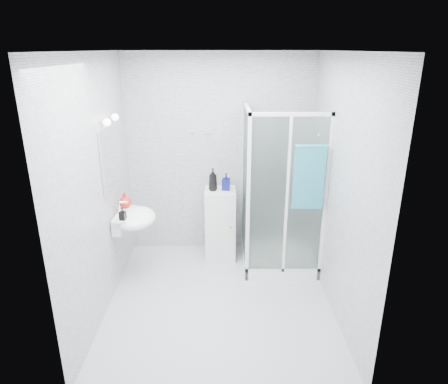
{
  "coord_description": "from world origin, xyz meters",
  "views": [
    {
      "loc": [
        0.03,
        -3.73,
        2.62
      ],
      "look_at": [
        0.05,
        0.35,
        1.15
      ],
      "focal_mm": 32.0,
      "sensor_mm": 36.0,
      "label": 1
    }
  ],
  "objects_px": {
    "storage_cabinet": "(220,224)",
    "shampoo_bottle_b": "(226,182)",
    "wall_basin": "(133,218)",
    "hand_towel": "(309,176)",
    "shower_enclosure": "(273,234)",
    "shampoo_bottle_a": "(213,180)",
    "soap_dispenser_orange": "(125,200)",
    "soap_dispenser_black": "(123,214)"
  },
  "relations": [
    {
      "from": "storage_cabinet",
      "to": "soap_dispenser_orange",
      "type": "distance_m",
      "value": 1.27
    },
    {
      "from": "wall_basin",
      "to": "shampoo_bottle_a",
      "type": "xyz_separation_m",
      "value": [
        0.9,
        0.55,
        0.28
      ]
    },
    {
      "from": "storage_cabinet",
      "to": "soap_dispenser_black",
      "type": "height_order",
      "value": "soap_dispenser_black"
    },
    {
      "from": "shampoo_bottle_a",
      "to": "soap_dispenser_orange",
      "type": "height_order",
      "value": "shampoo_bottle_a"
    },
    {
      "from": "shampoo_bottle_a",
      "to": "soap_dispenser_orange",
      "type": "relative_size",
      "value": 1.55
    },
    {
      "from": "shampoo_bottle_b",
      "to": "soap_dispenser_orange",
      "type": "distance_m",
      "value": 1.26
    },
    {
      "from": "soap_dispenser_black",
      "to": "shampoo_bottle_a",
      "type": "bearing_deg",
      "value": 37.43
    },
    {
      "from": "hand_towel",
      "to": "soap_dispenser_orange",
      "type": "distance_m",
      "value": 2.13
    },
    {
      "from": "hand_towel",
      "to": "wall_basin",
      "type": "bearing_deg",
      "value": 177.51
    },
    {
      "from": "wall_basin",
      "to": "hand_towel",
      "type": "bearing_deg",
      "value": -2.49
    },
    {
      "from": "wall_basin",
      "to": "storage_cabinet",
      "type": "height_order",
      "value": "wall_basin"
    },
    {
      "from": "hand_towel",
      "to": "soap_dispenser_orange",
      "type": "bearing_deg",
      "value": 172.87
    },
    {
      "from": "shower_enclosure",
      "to": "hand_towel",
      "type": "distance_m",
      "value": 1.01
    },
    {
      "from": "soap_dispenser_orange",
      "to": "hand_towel",
      "type": "bearing_deg",
      "value": -7.13
    },
    {
      "from": "shampoo_bottle_b",
      "to": "soap_dispenser_black",
      "type": "height_order",
      "value": "shampoo_bottle_b"
    },
    {
      "from": "shower_enclosure",
      "to": "soap_dispenser_orange",
      "type": "height_order",
      "value": "shower_enclosure"
    },
    {
      "from": "shampoo_bottle_a",
      "to": "storage_cabinet",
      "type": "bearing_deg",
      "value": 1.37
    },
    {
      "from": "shower_enclosure",
      "to": "hand_towel",
      "type": "bearing_deg",
      "value": -53.25
    },
    {
      "from": "hand_towel",
      "to": "shampoo_bottle_a",
      "type": "relative_size",
      "value": 2.53
    },
    {
      "from": "wall_basin",
      "to": "storage_cabinet",
      "type": "relative_size",
      "value": 0.6
    },
    {
      "from": "soap_dispenser_orange",
      "to": "soap_dispenser_black",
      "type": "height_order",
      "value": "soap_dispenser_orange"
    },
    {
      "from": "wall_basin",
      "to": "soap_dispenser_black",
      "type": "relative_size",
      "value": 4.04
    },
    {
      "from": "storage_cabinet",
      "to": "soap_dispenser_orange",
      "type": "xyz_separation_m",
      "value": [
        -1.12,
        -0.38,
        0.49
      ]
    },
    {
      "from": "wall_basin",
      "to": "soap_dispenser_black",
      "type": "xyz_separation_m",
      "value": [
        -0.07,
        -0.19,
        0.14
      ]
    },
    {
      "from": "storage_cabinet",
      "to": "shampoo_bottle_b",
      "type": "distance_m",
      "value": 0.58
    },
    {
      "from": "soap_dispenser_black",
      "to": "shower_enclosure",
      "type": "bearing_deg",
      "value": 16.34
    },
    {
      "from": "wall_basin",
      "to": "soap_dispenser_orange",
      "type": "xyz_separation_m",
      "value": [
        -0.12,
        0.17,
        0.16
      ]
    },
    {
      "from": "shower_enclosure",
      "to": "storage_cabinet",
      "type": "bearing_deg",
      "value": 160.23
    },
    {
      "from": "wall_basin",
      "to": "storage_cabinet",
      "type": "bearing_deg",
      "value": 29.16
    },
    {
      "from": "shower_enclosure",
      "to": "soap_dispenser_black",
      "type": "height_order",
      "value": "shower_enclosure"
    },
    {
      "from": "soap_dispenser_black",
      "to": "storage_cabinet",
      "type": "bearing_deg",
      "value": 35.04
    },
    {
      "from": "hand_towel",
      "to": "shampoo_bottle_b",
      "type": "xyz_separation_m",
      "value": [
        -0.89,
        0.65,
        -0.28
      ]
    },
    {
      "from": "storage_cabinet",
      "to": "wall_basin",
      "type": "bearing_deg",
      "value": -150.72
    },
    {
      "from": "wall_basin",
      "to": "shampoo_bottle_a",
      "type": "height_order",
      "value": "shampoo_bottle_a"
    },
    {
      "from": "hand_towel",
      "to": "shampoo_bottle_a",
      "type": "bearing_deg",
      "value": 148.84
    },
    {
      "from": "hand_towel",
      "to": "shampoo_bottle_a",
      "type": "distance_m",
      "value": 1.26
    },
    {
      "from": "shampoo_bottle_a",
      "to": "soap_dispenser_black",
      "type": "xyz_separation_m",
      "value": [
        -0.97,
        -0.74,
        -0.15
      ]
    },
    {
      "from": "soap_dispenser_orange",
      "to": "soap_dispenser_black",
      "type": "bearing_deg",
      "value": -81.23
    },
    {
      "from": "shower_enclosure",
      "to": "shampoo_bottle_a",
      "type": "distance_m",
      "value": 1.01
    },
    {
      "from": "shower_enclosure",
      "to": "wall_basin",
      "type": "xyz_separation_m",
      "value": [
        -1.66,
        -0.32,
        0.35
      ]
    },
    {
      "from": "shower_enclosure",
      "to": "wall_basin",
      "type": "bearing_deg",
      "value": -169.19
    },
    {
      "from": "storage_cabinet",
      "to": "shampoo_bottle_a",
      "type": "bearing_deg",
      "value": -178.51
    }
  ]
}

